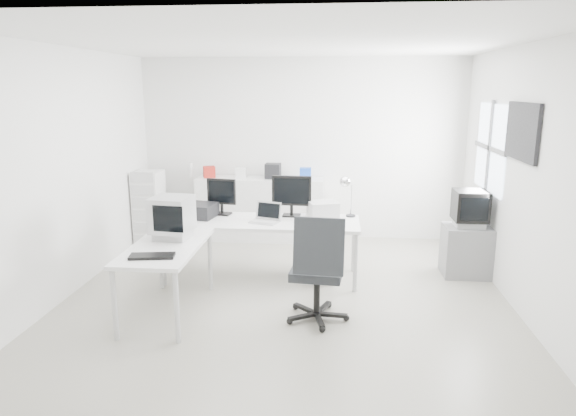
# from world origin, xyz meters

# --- Properties ---
(floor) EXTENTS (5.00, 5.00, 0.01)m
(floor) POSITION_xyz_m (0.00, 0.00, 0.00)
(floor) COLOR beige
(floor) RESTS_ON ground
(ceiling) EXTENTS (5.00, 5.00, 0.01)m
(ceiling) POSITION_xyz_m (0.00, 0.00, 2.80)
(ceiling) COLOR white
(ceiling) RESTS_ON back_wall
(back_wall) EXTENTS (5.00, 0.02, 2.80)m
(back_wall) POSITION_xyz_m (0.00, 2.50, 1.40)
(back_wall) COLOR silver
(back_wall) RESTS_ON floor
(left_wall) EXTENTS (0.02, 5.00, 2.80)m
(left_wall) POSITION_xyz_m (-2.50, 0.00, 1.40)
(left_wall) COLOR silver
(left_wall) RESTS_ON floor
(right_wall) EXTENTS (0.02, 5.00, 2.80)m
(right_wall) POSITION_xyz_m (2.50, 0.00, 1.40)
(right_wall) COLOR silver
(right_wall) RESTS_ON floor
(window) EXTENTS (0.02, 1.20, 1.10)m
(window) POSITION_xyz_m (2.48, 1.20, 1.60)
(window) COLOR white
(window) RESTS_ON right_wall
(wall_picture) EXTENTS (0.04, 0.90, 0.60)m
(wall_picture) POSITION_xyz_m (2.47, 0.10, 1.90)
(wall_picture) COLOR black
(wall_picture) RESTS_ON right_wall
(main_desk) EXTENTS (2.40, 0.80, 0.75)m
(main_desk) POSITION_xyz_m (-0.36, 0.56, 0.38)
(main_desk) COLOR white
(main_desk) RESTS_ON floor
(side_desk) EXTENTS (0.70, 1.40, 0.75)m
(side_desk) POSITION_xyz_m (-1.21, -0.54, 0.38)
(side_desk) COLOR white
(side_desk) RESTS_ON floor
(drawer_pedestal) EXTENTS (0.40, 0.50, 0.60)m
(drawer_pedestal) POSITION_xyz_m (0.34, 0.61, 0.30)
(drawer_pedestal) COLOR white
(drawer_pedestal) RESTS_ON floor
(inkjet_printer) EXTENTS (0.55, 0.46, 0.17)m
(inkjet_printer) POSITION_xyz_m (-1.21, 0.66, 0.84)
(inkjet_printer) COLOR black
(inkjet_printer) RESTS_ON main_desk
(lcd_monitor_small) EXTENTS (0.41, 0.28, 0.48)m
(lcd_monitor_small) POSITION_xyz_m (-0.91, 0.81, 0.99)
(lcd_monitor_small) COLOR black
(lcd_monitor_small) RESTS_ON main_desk
(lcd_monitor_large) EXTENTS (0.51, 0.22, 0.52)m
(lcd_monitor_large) POSITION_xyz_m (-0.01, 0.81, 1.01)
(lcd_monitor_large) COLOR black
(lcd_monitor_large) RESTS_ON main_desk
(laptop) EXTENTS (0.47, 0.47, 0.24)m
(laptop) POSITION_xyz_m (-0.31, 0.46, 0.87)
(laptop) COLOR #B7B7BA
(laptop) RESTS_ON main_desk
(white_keyboard) EXTENTS (0.41, 0.17, 0.02)m
(white_keyboard) POSITION_xyz_m (0.29, 0.41, 0.76)
(white_keyboard) COLOR white
(white_keyboard) RESTS_ON main_desk
(white_mouse) EXTENTS (0.05, 0.05, 0.05)m
(white_mouse) POSITION_xyz_m (0.59, 0.46, 0.78)
(white_mouse) COLOR white
(white_mouse) RESTS_ON main_desk
(laser_printer) EXTENTS (0.43, 0.39, 0.20)m
(laser_printer) POSITION_xyz_m (0.39, 0.78, 0.85)
(laser_printer) COLOR #B2B2B2
(laser_printer) RESTS_ON main_desk
(desk_lamp) EXTENTS (0.18, 0.18, 0.53)m
(desk_lamp) POSITION_xyz_m (0.74, 0.86, 1.02)
(desk_lamp) COLOR silver
(desk_lamp) RESTS_ON main_desk
(crt_monitor) EXTENTS (0.49, 0.49, 0.50)m
(crt_monitor) POSITION_xyz_m (-1.21, -0.29, 1.00)
(crt_monitor) COLOR #B7B7BA
(crt_monitor) RESTS_ON side_desk
(black_keyboard) EXTENTS (0.45, 0.24, 0.03)m
(black_keyboard) POSITION_xyz_m (-1.21, -0.94, 0.76)
(black_keyboard) COLOR black
(black_keyboard) RESTS_ON side_desk
(office_chair) EXTENTS (0.72, 0.72, 1.15)m
(office_chair) POSITION_xyz_m (0.37, -0.56, 0.58)
(office_chair) COLOR #242729
(office_chair) RESTS_ON floor
(tv_cabinet) EXTENTS (0.59, 0.48, 0.64)m
(tv_cabinet) POSITION_xyz_m (2.22, 0.91, 0.32)
(tv_cabinet) COLOR slate
(tv_cabinet) RESTS_ON floor
(crt_tv) EXTENTS (0.50, 0.48, 0.45)m
(crt_tv) POSITION_xyz_m (2.22, 0.91, 0.87)
(crt_tv) COLOR black
(crt_tv) RESTS_ON tv_cabinet
(sideboard) EXTENTS (1.96, 0.49, 0.98)m
(sideboard) POSITION_xyz_m (-0.62, 2.24, 0.49)
(sideboard) COLOR white
(sideboard) RESTS_ON floor
(clutter_box_a) EXTENTS (0.22, 0.21, 0.17)m
(clutter_box_a) POSITION_xyz_m (-1.42, 2.24, 1.07)
(clutter_box_a) COLOR maroon
(clutter_box_a) RESTS_ON sideboard
(clutter_box_b) EXTENTS (0.16, 0.14, 0.16)m
(clutter_box_b) POSITION_xyz_m (-0.92, 2.24, 1.06)
(clutter_box_b) COLOR white
(clutter_box_b) RESTS_ON sideboard
(clutter_box_c) EXTENTS (0.24, 0.22, 0.23)m
(clutter_box_c) POSITION_xyz_m (-0.42, 2.24, 1.10)
(clutter_box_c) COLOR black
(clutter_box_c) RESTS_ON sideboard
(clutter_box_d) EXTENTS (0.17, 0.15, 0.17)m
(clutter_box_d) POSITION_xyz_m (0.08, 2.24, 1.07)
(clutter_box_d) COLOR blue
(clutter_box_d) RESTS_ON sideboard
(clutter_bottle) EXTENTS (0.07, 0.07, 0.22)m
(clutter_bottle) POSITION_xyz_m (-1.72, 2.28, 1.09)
(clutter_bottle) COLOR white
(clutter_bottle) RESTS_ON sideboard
(filing_cabinet) EXTENTS (0.39, 0.47, 1.12)m
(filing_cabinet) POSITION_xyz_m (-2.28, 1.88, 0.56)
(filing_cabinet) COLOR white
(filing_cabinet) RESTS_ON floor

